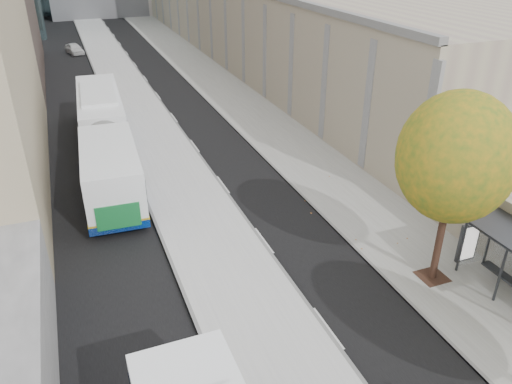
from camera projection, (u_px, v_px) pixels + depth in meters
name	position (u px, v px, depth m)	size (l,w,h in m)	color
bus_platform	(146.00, 125.00, 35.72)	(4.25, 150.00, 0.15)	#B8B8B8
sidewalk	(251.00, 112.00, 38.31)	(4.75, 150.00, 0.08)	gray
building_tan	(254.00, 5.00, 64.09)	(18.00, 92.00, 8.00)	gray
tree_c	(456.00, 158.00, 17.54)	(4.20, 4.20, 7.28)	black
bus_far	(105.00, 135.00, 29.46)	(3.56, 18.37, 3.04)	white
distant_car	(74.00, 49.00, 56.51)	(1.40, 3.47, 1.18)	silver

